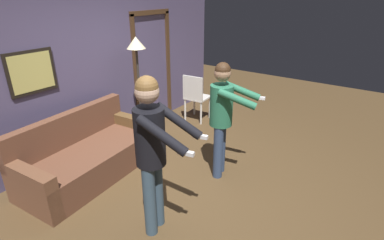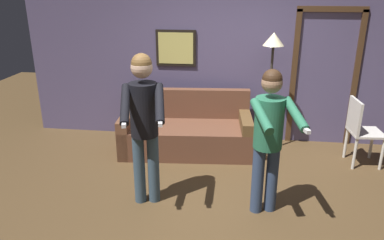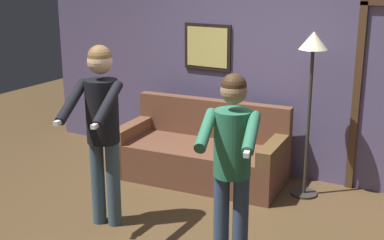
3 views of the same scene
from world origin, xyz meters
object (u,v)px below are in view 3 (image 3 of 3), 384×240
Objects in this scene: torchiere_lamp at (312,65)px; person_standing_right at (232,154)px; couch at (202,155)px; person_standing_left at (102,120)px.

person_standing_right is (-0.11, -1.62, -0.46)m from torchiere_lamp.
couch is 1.96m from person_standing_right.
person_standing_left is (-1.43, -1.59, -0.37)m from torchiere_lamp.
person_standing_left is 1.32m from person_standing_right.
couch is 1.65m from torchiere_lamp.
person_standing_right is at bearing -1.04° from person_standing_left.
couch is 1.14× the size of person_standing_left.
torchiere_lamp reaches higher than person_standing_right.
person_standing_right is at bearing -94.01° from torchiere_lamp.
person_standing_right is (1.08, -1.49, 0.68)m from couch.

